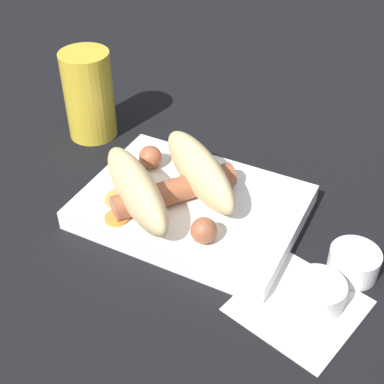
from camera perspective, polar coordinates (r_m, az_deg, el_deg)
ground_plane at (r=0.63m, az=0.00°, el=-2.42°), size 3.00×3.00×0.00m
food_tray at (r=0.62m, az=0.00°, el=-1.58°), size 0.25×0.18×0.02m
bread_roll at (r=0.59m, az=-2.47°, el=1.32°), size 0.19×0.19×0.06m
sausage at (r=0.60m, az=-1.85°, el=0.14°), size 0.14×0.13×0.03m
pickled_veggies at (r=0.60m, az=-7.86°, el=-1.56°), size 0.05×0.07×0.00m
napkin at (r=0.54m, az=11.32°, el=-11.76°), size 0.13×0.13×0.00m
condiment_cup_near at (r=0.54m, az=13.24°, el=-10.63°), size 0.05×0.05×0.03m
condiment_cup_far at (r=0.58m, az=16.83°, el=-7.35°), size 0.05×0.05×0.03m
drink_glass at (r=0.75m, az=-10.93°, el=10.11°), size 0.07×0.07×0.12m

